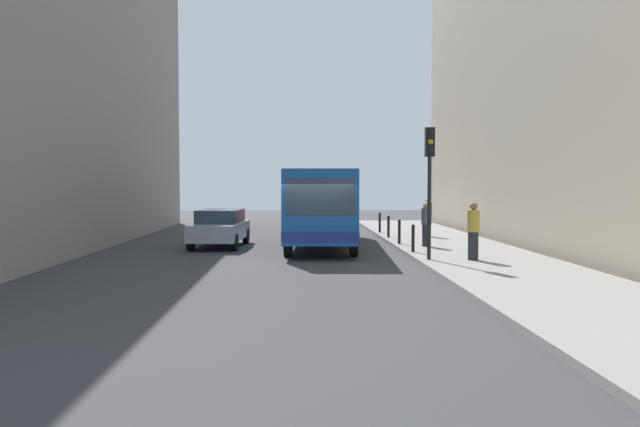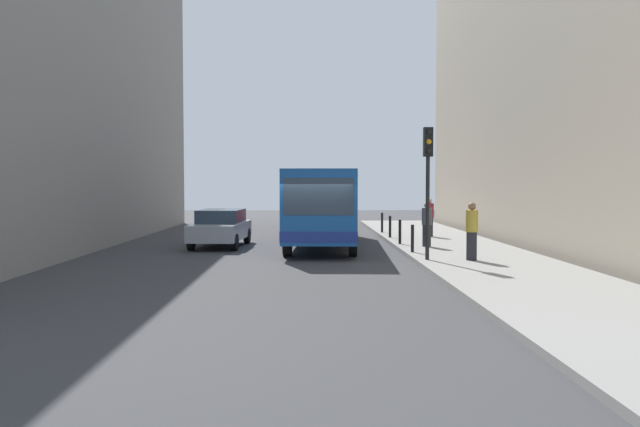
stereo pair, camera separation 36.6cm
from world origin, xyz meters
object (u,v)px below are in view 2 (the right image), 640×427
(bollard_near, at_px, (412,238))
(bollard_mid, at_px, (400,232))
(pedestrian_far_sidewalk, at_px, (429,217))
(bollard_far, at_px, (390,227))
(bus, at_px, (323,203))
(pedestrian_mid_sidewalk, at_px, (427,224))
(car_behind_bus, at_px, (320,213))
(traffic_light, at_px, (428,168))
(pedestrian_near_signal, at_px, (472,231))
(bollard_farthest, at_px, (382,223))
(car_beside_bus, at_px, (221,227))

(bollard_near, relative_size, bollard_mid, 1.00)
(pedestrian_far_sidewalk, bearing_deg, bollard_far, -46.71)
(bus, height_order, bollard_far, bus)
(bus, xyz_separation_m, bollard_mid, (2.99, -0.98, -1.10))
(pedestrian_mid_sidewalk, distance_m, pedestrian_far_sidewalk, 4.76)
(bollard_near, relative_size, pedestrian_mid_sidewalk, 0.57)
(bollard_mid, relative_size, pedestrian_far_sidewalk, 0.56)
(bus, distance_m, car_behind_bus, 11.94)
(car_behind_bus, bearing_deg, traffic_light, 102.73)
(car_behind_bus, xyz_separation_m, pedestrian_far_sidewalk, (4.71, -9.29, 0.22))
(bollard_mid, bearing_deg, car_behind_bus, 102.61)
(traffic_light, bearing_deg, bus, 116.15)
(bus, distance_m, bollard_far, 3.81)
(car_behind_bus, bearing_deg, pedestrian_mid_sidewalk, 108.43)
(bollard_near, xyz_separation_m, pedestrian_near_signal, (1.44, -2.42, 0.42))
(bollard_near, distance_m, pedestrian_near_signal, 2.85)
(bollard_mid, bearing_deg, bollard_farthest, 90.00)
(bollard_farthest, bearing_deg, traffic_light, -89.50)
(bus, relative_size, pedestrian_far_sidewalk, 6.50)
(bollard_mid, bearing_deg, car_beside_bus, 175.43)
(traffic_light, relative_size, bollard_far, 4.32)
(bollard_near, bearing_deg, pedestrian_far_sidewalk, 74.61)
(bus, relative_size, car_beside_bus, 2.47)
(traffic_light, height_order, bollard_farthest, traffic_light)
(pedestrian_near_signal, bearing_deg, bollard_mid, 169.82)
(bus, relative_size, pedestrian_mid_sidewalk, 6.65)
(pedestrian_far_sidewalk, bearing_deg, car_beside_bus, -44.19)
(bus, xyz_separation_m, bollard_near, (2.99, -4.04, -1.10))
(pedestrian_near_signal, bearing_deg, car_behind_bus, 168.33)
(bollard_mid, bearing_deg, bollard_far, 90.00)
(pedestrian_mid_sidewalk, bearing_deg, bollard_mid, 94.93)
(bollard_near, relative_size, pedestrian_near_signal, 0.53)
(bollard_near, bearing_deg, car_behind_bus, 100.24)
(pedestrian_near_signal, bearing_deg, bollard_far, 164.67)
(bollard_farthest, distance_m, pedestrian_far_sidewalk, 3.14)
(car_behind_bus, height_order, pedestrian_mid_sidewalk, pedestrian_mid_sidewalk)
(bollard_mid, distance_m, bollard_farthest, 6.12)
(pedestrian_mid_sidewalk, bearing_deg, bollard_near, -147.19)
(car_beside_bus, height_order, traffic_light, traffic_light)
(car_beside_bus, xyz_separation_m, bollard_far, (7.08, 2.50, -0.16))
(pedestrian_mid_sidewalk, bearing_deg, traffic_light, -134.02)
(traffic_light, bearing_deg, pedestrian_near_signal, -6.87)
(car_beside_bus, relative_size, pedestrian_mid_sidewalk, 2.69)
(pedestrian_mid_sidewalk, bearing_deg, car_beside_bus, 134.47)
(car_behind_bus, height_order, pedestrian_far_sidewalk, pedestrian_far_sidewalk)
(bollard_near, bearing_deg, bollard_farthest, 90.00)
(car_beside_bus, bearing_deg, traffic_light, 144.40)
(traffic_light, bearing_deg, bollard_mid, 91.08)
(bollard_far, distance_m, bollard_farthest, 3.06)
(bus, relative_size, car_behind_bus, 2.47)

